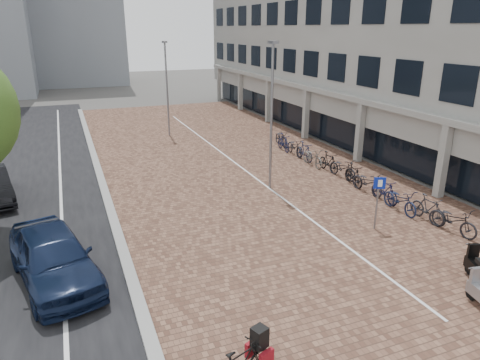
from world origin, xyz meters
name	(u,v)px	position (x,y,z in m)	size (l,w,h in m)	color
ground	(314,281)	(0.00, 0.00, 0.00)	(140.00, 140.00, 0.00)	#474442
plaza_brick	(233,165)	(2.00, 12.00, 0.01)	(14.50, 42.00, 0.04)	brown
street_asphalt	(15,190)	(-9.00, 12.00, 0.01)	(8.00, 50.00, 0.03)	black
curb	(101,179)	(-5.10, 12.00, 0.07)	(0.35, 42.00, 0.14)	gray
lane_line	(60,185)	(-7.00, 12.00, 0.02)	(0.12, 44.00, 0.00)	white
parking_line	(237,164)	(2.20, 12.00, 0.04)	(0.10, 30.00, 0.00)	white
office_building	(366,8)	(12.97, 16.00, 8.44)	(8.40, 40.00, 15.00)	gray
car_navy	(53,257)	(-7.19, 2.85, 0.83)	(1.97, 4.89, 1.67)	#0E1833
parking_sign	(378,196)	(4.00, 2.28, 1.36)	(0.41, 0.21, 2.09)	slate
lamp_near	(271,119)	(2.28, 7.89, 3.32)	(0.12, 0.12, 6.64)	gray
lamp_far	(167,90)	(0.29, 20.20, 3.17)	(0.12, 0.12, 6.34)	slate
bike_row	(340,168)	(6.20, 7.90, 0.52)	(1.36, 15.85, 1.05)	black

